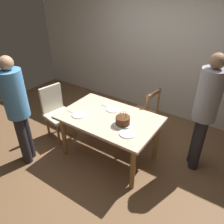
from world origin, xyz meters
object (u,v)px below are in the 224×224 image
plate_near_guest (127,133)px  plate_far_side (113,109)px  chair_upholstered (56,110)px  person_celebrant (17,107)px  birthday_cake (123,121)px  dining_table (109,122)px  chair_spindle_back (143,114)px  plate_near_celebrant (79,115)px  person_guest (206,109)px

plate_near_guest → plate_far_side: bearing=140.4°
chair_upholstered → person_celebrant: bearing=-83.7°
birthday_cake → dining_table: bearing=167.7°
person_celebrant → plate_near_guest: bearing=21.2°
dining_table → birthday_cake: size_ratio=5.19×
chair_spindle_back → chair_upholstered: size_ratio=1.00×
plate_near_celebrant → chair_spindle_back: size_ratio=0.23×
dining_table → plate_near_celebrant: size_ratio=6.61×
plate_far_side → chair_spindle_back: chair_spindle_back is taller
birthday_cake → person_celebrant: (-1.30, -0.72, 0.15)m
person_guest → birthday_cake: bearing=-145.9°
plate_far_side → person_celebrant: person_celebrant is taller
birthday_cake → person_guest: bearing=34.1°
plate_far_side → plate_near_guest: bearing=-39.6°
birthday_cake → plate_near_celebrant: birthday_cake is taller
birthday_cake → person_celebrant: size_ratio=0.17×
chair_spindle_back → chair_upholstered: same height
birthday_cake → plate_near_celebrant: 0.69m
chair_spindle_back → person_guest: size_ratio=0.54×
plate_near_celebrant → chair_upholstered: size_ratio=0.23×
plate_far_side → person_celebrant: (-0.96, -0.99, 0.21)m
dining_table → chair_spindle_back: chair_spindle_back is taller
plate_far_side → birthday_cake: bearing=-38.2°
birthday_cake → person_guest: 1.13m
chair_spindle_back → person_guest: 1.17m
dining_table → person_guest: size_ratio=0.82×
birthday_cake → plate_near_celebrant: bearing=-167.3°
birthday_cake → chair_spindle_back: bearing=95.8°
person_celebrant → chair_upholstered: bearing=96.3°
plate_near_celebrant → person_guest: bearing=26.0°
plate_near_guest → person_guest: person_guest is taller
chair_spindle_back → plate_near_guest: bearing=-75.8°
plate_near_guest → chair_upholstered: size_ratio=0.23×
plate_near_celebrant → plate_far_side: same height
dining_table → birthday_cake: 0.32m
plate_near_celebrant → plate_far_side: size_ratio=1.00×
person_guest → plate_far_side: bearing=-164.4°
dining_table → plate_far_side: plate_far_side is taller
birthday_cake → plate_near_guest: birthday_cake is taller
chair_spindle_back → chair_upholstered: (-1.30, -0.82, 0.07)m
plate_near_guest → dining_table: bearing=154.2°
chair_upholstered → birthday_cake: bearing=-1.0°
birthday_cake → plate_near_guest: bearing=-42.3°
plate_near_celebrant → birthday_cake: bearing=12.7°
chair_upholstered → chair_spindle_back: bearing=32.3°
plate_near_celebrant → person_celebrant: 0.88m
chair_upholstered → dining_table: bearing=1.8°
plate_far_side → chair_upholstered: bearing=-166.7°
birthday_cake → plate_far_side: 0.44m
birthday_cake → plate_near_guest: size_ratio=1.27×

